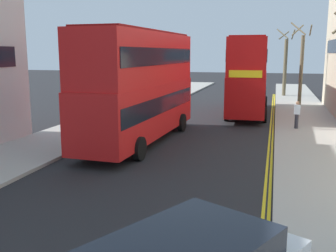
{
  "coord_description": "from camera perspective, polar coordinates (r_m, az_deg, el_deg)",
  "views": [
    {
      "loc": [
        4.4,
        -3.27,
        4.57
      ],
      "look_at": [
        0.5,
        11.0,
        1.8
      ],
      "focal_mm": 41.97,
      "sensor_mm": 36.0,
      "label": 1
    }
  ],
  "objects": [
    {
      "name": "kerb_line_outer",
      "position": [
        17.86,
        14.81,
        -4.57
      ],
      "size": [
        0.1,
        56.0,
        0.01
      ],
      "primitive_type": "cube",
      "color": "yellow",
      "rests_on": "ground"
    },
    {
      "name": "pedestrian_far",
      "position": [
        24.41,
        18.22,
        1.62
      ],
      "size": [
        0.34,
        0.22,
        1.62
      ],
      "color": "#2D2D38",
      "rests_on": "sidewalk_right"
    },
    {
      "name": "kerb_line_inner",
      "position": [
        17.86,
        14.3,
        -4.54
      ],
      "size": [
        0.1,
        56.0,
        0.01
      ],
      "primitive_type": "cube",
      "color": "yellow",
      "rests_on": "ground"
    },
    {
      "name": "sidewalk_left",
      "position": [
        22.59,
        -13.93,
        -1.2
      ],
      "size": [
        4.0,
        80.0,
        0.14
      ],
      "primitive_type": "cube",
      "color": "#ADA89E",
      "rests_on": "ground"
    },
    {
      "name": "street_tree_far",
      "position": [
        43.04,
        16.65,
        8.49
      ],
      "size": [
        1.84,
        1.88,
        6.85
      ],
      "color": "#6B6047",
      "rests_on": "sidewalk_right"
    },
    {
      "name": "sidewalk_right",
      "position": [
        19.9,
        20.95,
        -3.18
      ],
      "size": [
        4.0,
        80.0,
        0.14
      ],
      "primitive_type": "cube",
      "color": "#ADA89E",
      "rests_on": "ground"
    },
    {
      "name": "double_decker_bus_oncoming",
      "position": [
        29.93,
        11.69,
        7.43
      ],
      "size": [
        2.98,
        10.86,
        5.64
      ],
      "color": "#B20F0F",
      "rests_on": "ground"
    },
    {
      "name": "double_decker_bus_away",
      "position": [
        20.03,
        -4.04,
        6.17
      ],
      "size": [
        3.13,
        10.9,
        5.64
      ],
      "color": "red",
      "rests_on": "ground"
    },
    {
      "name": "street_tree_near",
      "position": [
        35.37,
        18.78,
        8.25
      ],
      "size": [
        1.72,
        2.04,
        6.93
      ],
      "color": "#6B6047",
      "rests_on": "sidewalk_right"
    }
  ]
}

